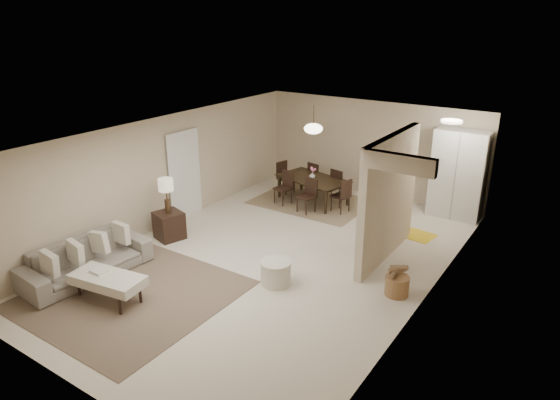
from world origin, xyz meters
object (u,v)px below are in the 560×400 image
Objects in this scene: sofa at (86,260)px; side_table at (169,225)px; ottoman_bench at (108,280)px; round_pouf at (276,273)px; pantry_cabinet at (458,175)px; wicker_basket at (397,286)px; dining_table at (312,190)px.

sofa is 2.04m from side_table.
round_pouf is at bearing 35.59° from ottoman_bench.
pantry_cabinet is 4.25m from wicker_basket.
sofa is 5.62m from wicker_basket.
side_table is at bearing -173.98° from wicker_basket.
ottoman_bench is at bearing -144.50° from wicker_basket.
pantry_cabinet is at bearing 44.53° from side_table.
pantry_cabinet reaches higher than sofa.
sofa reaches higher than ottoman_bench.
side_table is 1.06× the size of round_pouf.
side_table is (0.05, 2.04, -0.04)m from sofa.
pantry_cabinet is 8.28m from sofa.
sofa is 1.28× the size of dining_table.
dining_table is at bearing -9.95° from sofa.
wicker_basket is (1.95, 0.85, -0.04)m from round_pouf.
side_table is (-4.75, -4.67, -0.75)m from pantry_cabinet.
wicker_basket is (5.00, 2.56, -0.17)m from sofa.
dining_table is (-1.57, 3.95, 0.10)m from round_pouf.
ottoman_bench is 2.88m from round_pouf.
wicker_basket is (4.95, 0.52, -0.12)m from side_table.
sofa is (-4.80, -6.71, -0.71)m from pantry_cabinet.
pantry_cabinet is 8.01m from ottoman_bench.
round_pouf is (3.00, -0.33, -0.08)m from side_table.
ottoman_bench is at bearing -81.76° from dining_table.
sofa is 5.85m from dining_table.
ottoman_bench is at bearing -118.51° from pantry_cabinet.
sofa is at bearing 154.49° from ottoman_bench.
dining_table is at bearing -162.41° from pantry_cabinet.
dining_table reaches higher than ottoman_bench.
round_pouf is 0.31× the size of dining_table.
side_table is at bearing 3.33° from sofa.
sofa reaches higher than dining_table.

